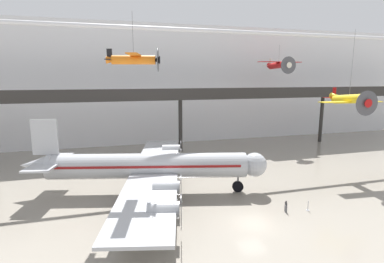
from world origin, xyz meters
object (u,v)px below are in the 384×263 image
(suspended_plane_orange_highwing, at_px, (134,59))
(stanchion_barrier, at_px, (308,207))
(suspended_plane_red_highwing, at_px, (279,65))
(airliner_silver_main, at_px, (147,167))
(info_sign_pedestal, at_px, (286,208))
(suspended_plane_yellow_lowwing, at_px, (349,99))

(suspended_plane_orange_highwing, bearing_deg, stanchion_barrier, -6.21)
(suspended_plane_orange_highwing, distance_m, suspended_plane_red_highwing, 37.22)
(airliner_silver_main, bearing_deg, suspended_plane_red_highwing, 47.72)
(airliner_silver_main, xyz_separation_m, suspended_plane_orange_highwing, (-1.38, -3.21, 11.91))
(suspended_plane_orange_highwing, xyz_separation_m, suspended_plane_red_highwing, (29.67, 22.47, 0.65))
(airliner_silver_main, height_order, suspended_plane_orange_highwing, suspended_plane_orange_highwing)
(stanchion_barrier, xyz_separation_m, info_sign_pedestal, (-2.37, 0.32, 0.13))
(suspended_plane_red_highwing, bearing_deg, airliner_silver_main, -56.17)
(suspended_plane_orange_highwing, distance_m, stanchion_barrier, 22.98)
(airliner_silver_main, relative_size, suspended_plane_orange_highwing, 5.02)
(suspended_plane_red_highwing, bearing_deg, suspended_plane_yellow_lowwing, -4.16)
(suspended_plane_orange_highwing, height_order, info_sign_pedestal, suspended_plane_orange_highwing)
(info_sign_pedestal, bearing_deg, airliner_silver_main, 162.16)
(airliner_silver_main, height_order, info_sign_pedestal, airliner_silver_main)
(airliner_silver_main, xyz_separation_m, suspended_plane_red_highwing, (28.29, 19.26, 12.55))
(airliner_silver_main, distance_m, suspended_plane_yellow_lowwing, 27.96)
(airliner_silver_main, distance_m, suspended_plane_red_highwing, 36.45)
(suspended_plane_yellow_lowwing, distance_m, info_sign_pedestal, 19.21)
(suspended_plane_orange_highwing, height_order, suspended_plane_yellow_lowwing, suspended_plane_orange_highwing)
(suspended_plane_orange_highwing, relative_size, suspended_plane_red_highwing, 0.73)
(suspended_plane_yellow_lowwing, bearing_deg, info_sign_pedestal, -55.30)
(suspended_plane_yellow_lowwing, relative_size, stanchion_barrier, 9.93)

